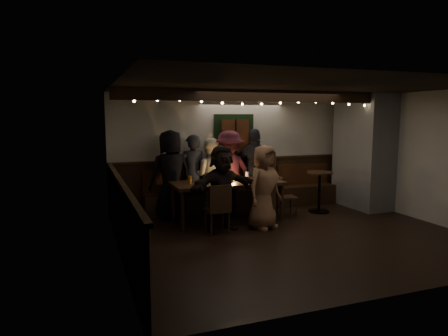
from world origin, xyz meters
name	(u,v)px	position (x,y,z in m)	size (l,w,h in m)	color
room	(305,164)	(1.07, 1.42, 1.07)	(6.02, 5.01, 2.62)	black
dining_table	(227,185)	(-0.75, 1.40, 0.73)	(2.23, 0.96, 0.97)	black
chair_near_left	(219,206)	(-1.21, 0.58, 0.51)	(0.41, 0.41, 0.90)	black
chair_near_right	(265,203)	(-0.25, 0.68, 0.48)	(0.49, 0.49, 0.85)	black
chair_end	(283,194)	(0.51, 1.36, 0.48)	(0.42, 0.42, 0.84)	black
high_top	(319,187)	(1.41, 1.38, 0.57)	(0.56, 0.56, 0.90)	black
person_a	(171,174)	(-1.76, 2.04, 0.91)	(0.89, 0.58, 1.83)	black
person_b	(192,175)	(-1.26, 2.16, 0.86)	(0.63, 0.41, 1.72)	#252732
person_c	(210,176)	(-0.88, 2.13, 0.82)	(0.80, 0.62, 1.64)	silver
person_d	(229,172)	(-0.46, 2.04, 0.90)	(1.16, 0.67, 1.79)	#3F1621
person_e	(255,169)	(0.21, 2.16, 0.91)	(1.07, 0.45, 1.83)	black
person_f	(222,188)	(-1.09, 0.74, 0.80)	(1.48, 0.47, 1.59)	black
person_g	(264,187)	(-0.29, 0.63, 0.79)	(0.77, 0.50, 1.58)	#9F6E4C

